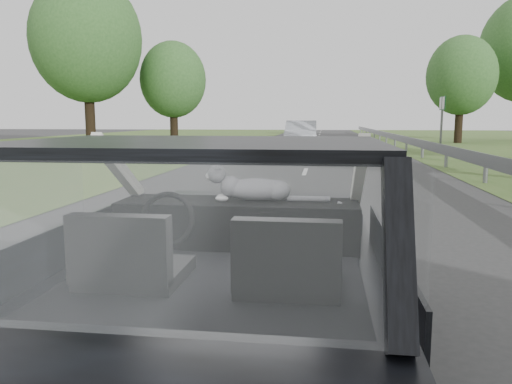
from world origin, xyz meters
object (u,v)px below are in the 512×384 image
(subject_car, at_px, (219,268))
(highway_sign, at_px, (441,125))
(cat, at_px, (256,188))
(other_car, at_px, (301,135))

(subject_car, relative_size, highway_sign, 1.55)
(cat, relative_size, other_car, 0.13)
(cat, bearing_deg, highway_sign, 69.08)
(subject_car, distance_m, cat, 0.75)
(cat, xyz_separation_m, other_car, (-0.78, 22.56, -0.35))
(cat, bearing_deg, other_car, 86.45)
(subject_car, relative_size, other_car, 0.90)
(subject_car, bearing_deg, highway_sign, 74.76)
(cat, height_order, other_car, other_car)
(other_car, xyz_separation_m, highway_sign, (6.55, -1.61, 0.55))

